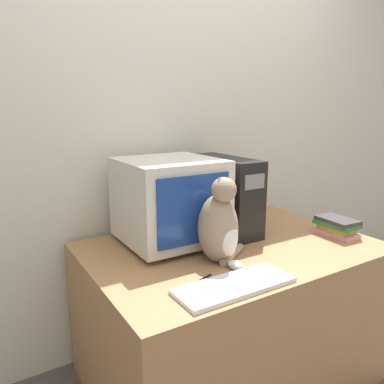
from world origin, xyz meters
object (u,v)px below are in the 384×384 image
book_stack (337,227)px  computer_tower (224,194)px  cat (220,226)px  pen (200,281)px  keyboard (235,285)px  crt_monitor (170,200)px

book_stack → computer_tower: bearing=139.4°
computer_tower → cat: size_ratio=1.25×
cat → pen: (-0.18, -0.12, -0.16)m
computer_tower → book_stack: size_ratio=2.23×
computer_tower → keyboard: computer_tower is taller
book_stack → crt_monitor: bearing=155.2°
computer_tower → pen: computer_tower is taller
computer_tower → keyboard: 0.70m
cat → book_stack: (0.73, -0.05, -0.11)m
computer_tower → pen: 0.68m
crt_monitor → keyboard: (-0.02, -0.55, -0.21)m
cat → book_stack: cat is taller
computer_tower → pen: (-0.45, -0.46, -0.20)m
computer_tower → book_stack: bearing=-40.6°
crt_monitor → cat: crt_monitor is taller
computer_tower → cat: bearing=-129.0°
keyboard → book_stack: (0.82, 0.18, 0.04)m
crt_monitor → computer_tower: size_ratio=0.96×
crt_monitor → keyboard: 0.59m
keyboard → cat: (0.09, 0.23, 0.15)m
keyboard → pen: bearing=128.1°
computer_tower → pen: size_ratio=3.57×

